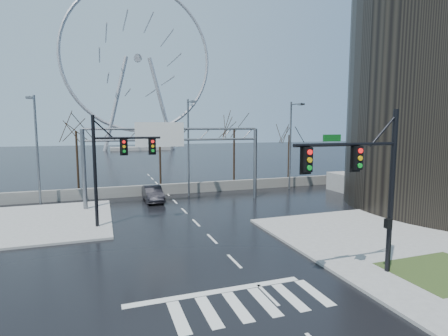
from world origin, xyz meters
name	(u,v)px	position (x,y,z in m)	size (l,w,h in m)	color
ground	(234,261)	(0.00, 0.00, 0.00)	(260.00, 260.00, 0.00)	black
sidewalk_right_ext	(360,231)	(10.00, 2.00, 0.07)	(12.00, 10.00, 0.15)	gray
sidewalk_far	(42,221)	(-11.00, 12.00, 0.07)	(10.00, 12.00, 0.15)	gray
grass_strip	(443,272)	(9.00, -5.00, 0.15)	(5.00, 4.00, 0.02)	#273516
barrier_wall	(167,189)	(0.00, 20.00, 0.55)	(52.00, 0.50, 1.10)	slate
signal_mast_near	(370,177)	(5.14, -4.04, 4.87)	(5.52, 0.41, 8.00)	black
signal_mast_far	(112,160)	(-5.87, 8.96, 4.83)	(4.72, 0.41, 8.00)	black
sign_gantry	(172,149)	(-0.38, 14.96, 5.18)	(16.36, 0.40, 7.60)	slate
streetlight_left	(36,141)	(-12.00, 18.16, 5.89)	(0.50, 2.55, 10.00)	slate
streetlight_mid	(189,140)	(2.00, 18.16, 5.89)	(0.50, 2.55, 10.00)	slate
streetlight_right	(292,138)	(14.00, 18.16, 5.89)	(0.50, 2.55, 10.00)	slate
tree_left	(76,138)	(-9.00, 23.50, 5.98)	(3.75, 3.75, 7.50)	black
tree_center	(160,144)	(0.00, 24.50, 5.17)	(3.25, 3.25, 6.50)	black
tree_right	(234,135)	(9.00, 23.50, 6.22)	(3.90, 3.90, 7.80)	black
tree_far_right	(289,140)	(17.00, 24.00, 5.41)	(3.40, 3.40, 6.80)	black
ferris_wheel	(138,64)	(5.00, 95.00, 26.13)	(45.00, 6.00, 50.91)	gray
car	(153,194)	(-1.98, 16.86, 0.75)	(1.59, 4.57, 1.51)	black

